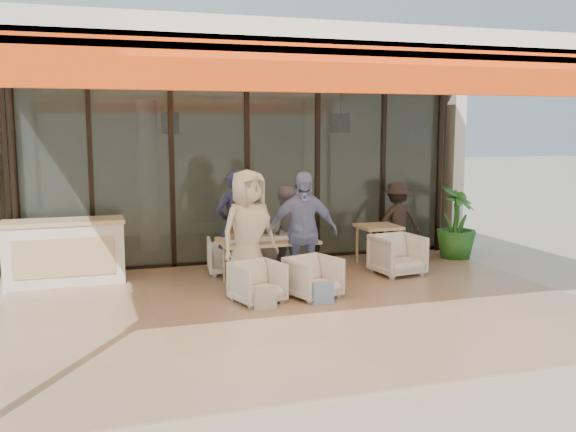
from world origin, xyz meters
The scene contains 21 objects.
ground centered at (0.00, 0.00, 0.00)m, with size 70.00×70.00×0.00m, color #C6B293.
terrace_floor centered at (0.00, 0.00, 0.01)m, with size 8.00×6.00×0.01m, color tan.
terrace_structure centered at (0.00, -0.26, 3.25)m, with size 8.00×6.00×3.40m.
glass_storefront centered at (0.00, 3.00, 1.60)m, with size 8.08×0.10×3.20m.
interior_block centered at (0.01, 5.31, 2.23)m, with size 9.05×3.62×3.52m.
host_counter centered at (-3.16, 2.30, 0.53)m, with size 1.85×0.65×1.04m.
dining_table centered at (-0.13, 1.28, 0.69)m, with size 1.50×0.90×0.93m.
chair_far_left centered at (-0.54, 2.22, 0.35)m, with size 0.68×0.63×0.70m, color white.
chair_far_right centered at (0.30, 2.22, 0.35)m, with size 0.68×0.63×0.70m, color white.
chair_near_left centered at (-0.54, 0.32, 0.33)m, with size 0.64×0.60×0.66m, color white.
chair_near_right centered at (0.30, 0.32, 0.34)m, with size 0.66×0.62×0.68m, color white.
diner_navy centered at (-0.54, 1.72, 0.91)m, with size 0.66×0.43×1.81m, color #191F37.
diner_grey centered at (0.30, 1.72, 0.76)m, with size 0.74×0.58×1.52m, color slate.
diner_cream centered at (-0.54, 0.82, 0.94)m, with size 0.92×0.60×1.87m, color beige.
diner_periwinkle centered at (0.30, 0.82, 0.91)m, with size 1.07×0.45×1.83m, color #6F78BA.
tote_bag_cream centered at (-0.54, -0.08, 0.17)m, with size 0.30×0.10×0.34m, color silver.
tote_bag_blue centered at (0.30, -0.08, 0.17)m, with size 0.30×0.10×0.34m, color #99BFD8.
side_table centered at (2.14, 1.99, 0.64)m, with size 0.70×0.70×0.74m.
side_chair centered at (2.14, 1.24, 0.38)m, with size 0.75×0.70×0.77m, color white.
standing_woman centered at (2.76, 2.48, 0.73)m, with size 0.94×0.54×1.46m, color black.
potted_palm centered at (3.82, 2.13, 0.68)m, with size 0.77×0.77×1.37m, color #1E5919.
Camera 1 is at (-2.84, -8.23, 2.52)m, focal length 40.00 mm.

